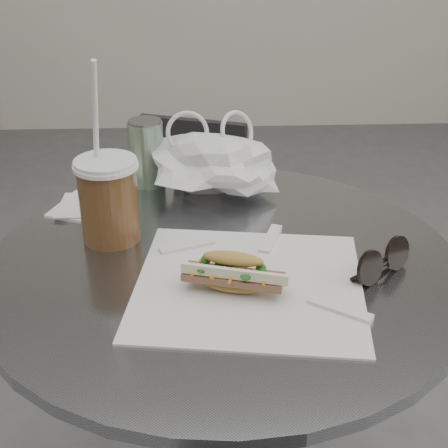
{
  "coord_description": "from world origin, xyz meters",
  "views": [
    {
      "loc": [
        -0.04,
        -0.66,
        1.25
      ],
      "look_at": [
        0.0,
        0.22,
        0.79
      ],
      "focal_mm": 50.0,
      "sensor_mm": 36.0,
      "label": 1
    }
  ],
  "objects_px": {
    "sunglasses": "(382,263)",
    "drink_can": "(146,153)",
    "cafe_table": "(224,388)",
    "banh_mi": "(233,273)",
    "chair_far": "(179,272)",
    "iced_coffee": "(109,199)"
  },
  "relations": [
    {
      "from": "iced_coffee",
      "to": "sunglasses",
      "type": "bearing_deg",
      "value": -17.41
    },
    {
      "from": "banh_mi",
      "to": "iced_coffee",
      "type": "height_order",
      "value": "iced_coffee"
    },
    {
      "from": "cafe_table",
      "to": "iced_coffee",
      "type": "height_order",
      "value": "iced_coffee"
    },
    {
      "from": "cafe_table",
      "to": "banh_mi",
      "type": "height_order",
      "value": "banh_mi"
    },
    {
      "from": "cafe_table",
      "to": "chair_far",
      "type": "bearing_deg",
      "value": 98.84
    },
    {
      "from": "iced_coffee",
      "to": "sunglasses",
      "type": "distance_m",
      "value": 0.45
    },
    {
      "from": "banh_mi",
      "to": "drink_can",
      "type": "relative_size",
      "value": 1.45
    },
    {
      "from": "drink_can",
      "to": "cafe_table",
      "type": "bearing_deg",
      "value": -65.02
    },
    {
      "from": "chair_far",
      "to": "drink_can",
      "type": "bearing_deg",
      "value": 101.06
    },
    {
      "from": "cafe_table",
      "to": "sunglasses",
      "type": "xyz_separation_m",
      "value": [
        0.24,
        -0.06,
        0.3
      ]
    },
    {
      "from": "chair_far",
      "to": "drink_can",
      "type": "distance_m",
      "value": 0.58
    },
    {
      "from": "sunglasses",
      "to": "drink_can",
      "type": "distance_m",
      "value": 0.52
    },
    {
      "from": "sunglasses",
      "to": "banh_mi",
      "type": "bearing_deg",
      "value": 151.01
    },
    {
      "from": "sunglasses",
      "to": "drink_can",
      "type": "bearing_deg",
      "value": 98.21
    },
    {
      "from": "cafe_table",
      "to": "banh_mi",
      "type": "distance_m",
      "value": 0.32
    },
    {
      "from": "chair_far",
      "to": "banh_mi",
      "type": "relative_size",
      "value": 3.78
    },
    {
      "from": "cafe_table",
      "to": "chair_far",
      "type": "xyz_separation_m",
      "value": [
        -0.1,
        0.62,
        -0.14
      ]
    },
    {
      "from": "drink_can",
      "to": "chair_far",
      "type": "bearing_deg",
      "value": 82.46
    },
    {
      "from": "sunglasses",
      "to": "drink_can",
      "type": "height_order",
      "value": "drink_can"
    },
    {
      "from": "drink_can",
      "to": "sunglasses",
      "type": "bearing_deg",
      "value": -43.51
    },
    {
      "from": "chair_far",
      "to": "banh_mi",
      "type": "height_order",
      "value": "banh_mi"
    },
    {
      "from": "iced_coffee",
      "to": "chair_far",
      "type": "bearing_deg",
      "value": 80.77
    }
  ]
}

